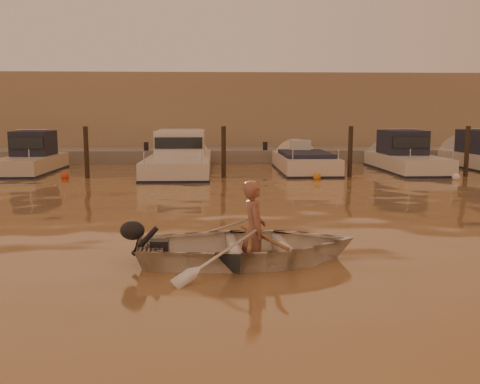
{
  "coord_description": "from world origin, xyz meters",
  "views": [
    {
      "loc": [
        -0.5,
        -7.05,
        2.48
      ],
      "look_at": [
        0.03,
        4.73,
        0.75
      ],
      "focal_mm": 40.0,
      "sensor_mm": 36.0,
      "label": 1
    }
  ],
  "objects_px": {
    "dinghy": "(248,246)",
    "waterfront_building": "(224,115)",
    "person": "(254,230)",
    "moored_boat_1": "(31,158)",
    "moored_boat_2": "(180,157)",
    "moored_boat_3": "(304,166)",
    "moored_boat_4": "(406,156)"
  },
  "relations": [
    {
      "from": "dinghy",
      "to": "waterfront_building",
      "type": "bearing_deg",
      "value": -4.45
    },
    {
      "from": "person",
      "to": "waterfront_building",
      "type": "xyz_separation_m",
      "value": [
        -0.13,
        25.26,
        1.86
      ]
    },
    {
      "from": "moored_boat_1",
      "to": "moored_boat_2",
      "type": "bearing_deg",
      "value": 0.0
    },
    {
      "from": "moored_boat_1",
      "to": "waterfront_building",
      "type": "distance_m",
      "value": 13.94
    },
    {
      "from": "dinghy",
      "to": "moored_boat_1",
      "type": "bearing_deg",
      "value": 26.0
    },
    {
      "from": "person",
      "to": "waterfront_building",
      "type": "bearing_deg",
      "value": -4.22
    },
    {
      "from": "person",
      "to": "dinghy",
      "type": "bearing_deg",
      "value": 90.0
    },
    {
      "from": "moored_boat_3",
      "to": "moored_boat_4",
      "type": "xyz_separation_m",
      "value": [
        4.5,
        0.0,
        0.4
      ]
    },
    {
      "from": "person",
      "to": "moored_boat_2",
      "type": "height_order",
      "value": "moored_boat_2"
    },
    {
      "from": "dinghy",
      "to": "person",
      "type": "bearing_deg",
      "value": -90.0
    },
    {
      "from": "person",
      "to": "moored_boat_3",
      "type": "bearing_deg",
      "value": -17.21
    },
    {
      "from": "moored_boat_2",
      "to": "dinghy",
      "type": "bearing_deg",
      "value": -81.7
    },
    {
      "from": "moored_boat_1",
      "to": "moored_boat_4",
      "type": "relative_size",
      "value": 0.87
    },
    {
      "from": "person",
      "to": "moored_boat_1",
      "type": "bearing_deg",
      "value": 26.31
    },
    {
      "from": "moored_boat_3",
      "to": "waterfront_building",
      "type": "distance_m",
      "value": 11.7
    },
    {
      "from": "person",
      "to": "moored_boat_2",
      "type": "relative_size",
      "value": 0.2
    },
    {
      "from": "person",
      "to": "moored_boat_2",
      "type": "bearing_deg",
      "value": 4.18
    },
    {
      "from": "moored_boat_4",
      "to": "waterfront_building",
      "type": "xyz_separation_m",
      "value": [
        -7.85,
        11.0,
        1.77
      ]
    },
    {
      "from": "dinghy",
      "to": "moored_boat_4",
      "type": "xyz_separation_m",
      "value": [
        7.81,
        14.27,
        0.36
      ]
    },
    {
      "from": "person",
      "to": "moored_boat_1",
      "type": "relative_size",
      "value": 0.29
    },
    {
      "from": "moored_boat_3",
      "to": "dinghy",
      "type": "bearing_deg",
      "value": -103.06
    },
    {
      "from": "moored_boat_1",
      "to": "moored_boat_4",
      "type": "xyz_separation_m",
      "value": [
        16.23,
        0.0,
        0.0
      ]
    },
    {
      "from": "moored_boat_4",
      "to": "waterfront_building",
      "type": "relative_size",
      "value": 0.14
    },
    {
      "from": "moored_boat_2",
      "to": "moored_boat_3",
      "type": "xyz_separation_m",
      "value": [
        5.39,
        0.0,
        -0.4
      ]
    },
    {
      "from": "person",
      "to": "moored_boat_4",
      "type": "relative_size",
      "value": 0.26
    },
    {
      "from": "person",
      "to": "moored_boat_4",
      "type": "height_order",
      "value": "moored_boat_4"
    },
    {
      "from": "dinghy",
      "to": "moored_boat_3",
      "type": "bearing_deg",
      "value": -17.59
    },
    {
      "from": "dinghy",
      "to": "moored_boat_2",
      "type": "xyz_separation_m",
      "value": [
        -2.08,
        14.27,
        0.36
      ]
    },
    {
      "from": "dinghy",
      "to": "moored_boat_1",
      "type": "relative_size",
      "value": 0.65
    },
    {
      "from": "moored_boat_2",
      "to": "moored_boat_4",
      "type": "height_order",
      "value": "same"
    },
    {
      "from": "dinghy",
      "to": "moored_boat_3",
      "type": "distance_m",
      "value": 14.65
    },
    {
      "from": "person",
      "to": "moored_boat_3",
      "type": "xyz_separation_m",
      "value": [
        3.21,
        14.26,
        -0.31
      ]
    }
  ]
}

